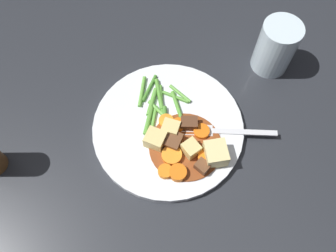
# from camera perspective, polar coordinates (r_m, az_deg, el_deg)

# --- Properties ---
(ground_plane) EXTENTS (3.00, 3.00, 0.00)m
(ground_plane) POSITION_cam_1_polar(r_m,az_deg,el_deg) (0.63, 0.00, -0.56)
(ground_plane) COLOR #26282D
(dinner_plate) EXTENTS (0.27, 0.27, 0.01)m
(dinner_plate) POSITION_cam_1_polar(r_m,az_deg,el_deg) (0.62, 0.00, -0.28)
(dinner_plate) COLOR white
(dinner_plate) RESTS_ON ground_plane
(stew_sauce) EXTENTS (0.13, 0.13, 0.00)m
(stew_sauce) POSITION_cam_1_polar(r_m,az_deg,el_deg) (0.60, 2.93, -3.38)
(stew_sauce) COLOR brown
(stew_sauce) RESTS_ON dinner_plate
(carrot_slice_0) EXTENTS (0.04, 0.04, 0.01)m
(carrot_slice_0) POSITION_cam_1_polar(r_m,az_deg,el_deg) (0.62, 0.07, 0.93)
(carrot_slice_0) COLOR orange
(carrot_slice_0) RESTS_ON dinner_plate
(carrot_slice_1) EXTENTS (0.04, 0.04, 0.01)m
(carrot_slice_1) POSITION_cam_1_polar(r_m,az_deg,el_deg) (0.58, 1.67, -7.79)
(carrot_slice_1) COLOR orange
(carrot_slice_1) RESTS_ON dinner_plate
(carrot_slice_2) EXTENTS (0.04, 0.04, 0.01)m
(carrot_slice_2) POSITION_cam_1_polar(r_m,az_deg,el_deg) (0.59, 6.47, -5.24)
(carrot_slice_2) COLOR orange
(carrot_slice_2) RESTS_ON dinner_plate
(carrot_slice_3) EXTENTS (0.03, 0.03, 0.01)m
(carrot_slice_3) POSITION_cam_1_polar(r_m,az_deg,el_deg) (0.61, 1.75, 0.18)
(carrot_slice_3) COLOR orange
(carrot_slice_3) RESTS_ON dinner_plate
(carrot_slice_4) EXTENTS (0.04, 0.04, 0.01)m
(carrot_slice_4) POSITION_cam_1_polar(r_m,az_deg,el_deg) (0.59, 0.62, -4.93)
(carrot_slice_4) COLOR orange
(carrot_slice_4) RESTS_ON dinner_plate
(carrot_slice_5) EXTENTS (0.03, 0.03, 0.01)m
(carrot_slice_5) POSITION_cam_1_polar(r_m,az_deg,el_deg) (0.58, -0.47, -7.57)
(carrot_slice_5) COLOR orange
(carrot_slice_5) RESTS_ON dinner_plate
(carrot_slice_6) EXTENTS (0.04, 0.04, 0.01)m
(carrot_slice_6) POSITION_cam_1_polar(r_m,az_deg,el_deg) (0.61, 5.60, -0.92)
(carrot_slice_6) COLOR orange
(carrot_slice_6) RESTS_ON dinner_plate
(potato_chunk_0) EXTENTS (0.04, 0.04, 0.02)m
(potato_chunk_0) POSITION_cam_1_polar(r_m,az_deg,el_deg) (0.60, 0.66, -0.32)
(potato_chunk_0) COLOR #E5CC7A
(potato_chunk_0) RESTS_ON dinner_plate
(potato_chunk_1) EXTENTS (0.05, 0.05, 0.03)m
(potato_chunk_1) POSITION_cam_1_polar(r_m,az_deg,el_deg) (0.59, -2.12, -2.22)
(potato_chunk_1) COLOR #E5CC7A
(potato_chunk_1) RESTS_ON dinner_plate
(potato_chunk_2) EXTENTS (0.05, 0.05, 0.03)m
(potato_chunk_2) POSITION_cam_1_polar(r_m,az_deg,el_deg) (0.58, 7.94, -4.55)
(potato_chunk_2) COLOR #EAD68C
(potato_chunk_2) RESTS_ON dinner_plate
(potato_chunk_3) EXTENTS (0.03, 0.03, 0.03)m
(potato_chunk_3) POSITION_cam_1_polar(r_m,az_deg,el_deg) (0.59, 3.85, -3.82)
(potato_chunk_3) COLOR #E5CC7A
(potato_chunk_3) RESTS_ON dinner_plate
(meat_chunk_0) EXTENTS (0.03, 0.04, 0.02)m
(meat_chunk_0) POSITION_cam_1_polar(r_m,az_deg,el_deg) (0.61, 3.53, 0.39)
(meat_chunk_0) COLOR #56331E
(meat_chunk_0) RESTS_ON dinner_plate
(meat_chunk_1) EXTENTS (0.04, 0.04, 0.02)m
(meat_chunk_1) POSITION_cam_1_polar(r_m,az_deg,el_deg) (0.59, 0.87, -2.55)
(meat_chunk_1) COLOR brown
(meat_chunk_1) RESTS_ON dinner_plate
(meat_chunk_2) EXTENTS (0.03, 0.03, 0.02)m
(meat_chunk_2) POSITION_cam_1_polar(r_m,az_deg,el_deg) (0.58, 5.74, -6.73)
(meat_chunk_2) COLOR brown
(meat_chunk_2) RESTS_ON dinner_plate
(green_bean_0) EXTENTS (0.04, 0.04, 0.01)m
(green_bean_0) POSITION_cam_1_polar(r_m,az_deg,el_deg) (0.64, 1.22, 4.88)
(green_bean_0) COLOR #66AD42
(green_bean_0) RESTS_ON dinner_plate
(green_bean_1) EXTENTS (0.08, 0.04, 0.01)m
(green_bean_1) POSITION_cam_1_polar(r_m,az_deg,el_deg) (0.61, -0.55, 0.10)
(green_bean_1) COLOR #4C8E33
(green_bean_1) RESTS_ON dinner_plate
(green_bean_2) EXTENTS (0.05, 0.03, 0.01)m
(green_bean_2) POSITION_cam_1_polar(r_m,az_deg,el_deg) (0.65, 2.02, 5.41)
(green_bean_2) COLOR #66AD42
(green_bean_2) RESTS_ON dinner_plate
(green_bean_3) EXTENTS (0.05, 0.04, 0.01)m
(green_bean_3) POSITION_cam_1_polar(r_m,az_deg,el_deg) (0.64, -2.65, 4.02)
(green_bean_3) COLOR #66AD42
(green_bean_3) RESTS_ON dinner_plate
(green_bean_4) EXTENTS (0.05, 0.04, 0.01)m
(green_bean_4) POSITION_cam_1_polar(r_m,az_deg,el_deg) (0.62, -3.27, 0.86)
(green_bean_4) COLOR #599E38
(green_bean_4) RESTS_ON dinner_plate
(green_bean_5) EXTENTS (0.07, 0.03, 0.01)m
(green_bean_5) POSITION_cam_1_polar(r_m,az_deg,el_deg) (0.62, -1.32, 1.84)
(green_bean_5) COLOR #66AD42
(green_bean_5) RESTS_ON dinner_plate
(green_bean_6) EXTENTS (0.07, 0.02, 0.01)m
(green_bean_6) POSITION_cam_1_polar(r_m,az_deg,el_deg) (0.64, -1.46, 5.31)
(green_bean_6) COLOR #599E38
(green_bean_6) RESTS_ON dinner_plate
(green_bean_7) EXTENTS (0.05, 0.05, 0.01)m
(green_bean_7) POSITION_cam_1_polar(r_m,az_deg,el_deg) (0.65, -3.13, 6.31)
(green_bean_7) COLOR #4C8E33
(green_bean_7) RESTS_ON dinner_plate
(green_bean_8) EXTENTS (0.06, 0.02, 0.01)m
(green_bean_8) POSITION_cam_1_polar(r_m,az_deg,el_deg) (0.63, 1.56, 3.34)
(green_bean_8) COLOR #599E38
(green_bean_8) RESTS_ON dinner_plate
(green_bean_9) EXTENTS (0.06, 0.04, 0.01)m
(green_bean_9) POSITION_cam_1_polar(r_m,az_deg,el_deg) (0.65, -4.33, 5.75)
(green_bean_9) COLOR #66AD42
(green_bean_9) RESTS_ON dinner_plate
(green_bean_10) EXTENTS (0.05, 0.04, 0.01)m
(green_bean_10) POSITION_cam_1_polar(r_m,az_deg,el_deg) (0.62, -2.41, 1.05)
(green_bean_10) COLOR #66AD42
(green_bean_10) RESTS_ON dinner_plate
(green_bean_11) EXTENTS (0.06, 0.03, 0.01)m
(green_bean_11) POSITION_cam_1_polar(r_m,az_deg,el_deg) (0.64, -1.13, 4.38)
(green_bean_11) COLOR #599E38
(green_bean_11) RESTS_ON dinner_plate
(fork) EXTENTS (0.09, 0.16, 0.00)m
(fork) POSITION_cam_1_polar(r_m,az_deg,el_deg) (0.62, 9.40, -0.90)
(fork) COLOR silver
(fork) RESTS_ON dinner_plate
(water_glass) EXTENTS (0.07, 0.07, 0.11)m
(water_glass) POSITION_cam_1_polar(r_m,az_deg,el_deg) (0.69, 17.51, 12.43)
(water_glass) COLOR silver
(water_glass) RESTS_ON ground_plane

